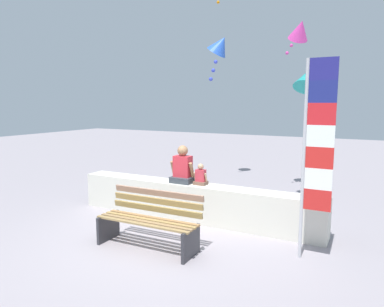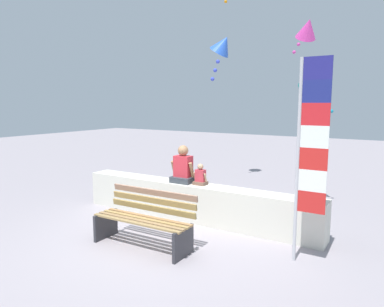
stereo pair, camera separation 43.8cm
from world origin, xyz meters
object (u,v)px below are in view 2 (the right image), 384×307
park_bench (145,220)px  kite_teal (315,78)px  person_child (200,177)px  kite_magenta (307,29)px  kite_blue (223,45)px  flag_banner (308,146)px  person_adult (183,168)px

park_bench → kite_teal: bearing=65.8°
park_bench → person_child: (0.16, 1.50, 0.47)m
kite_magenta → kite_blue: kite_magenta is taller
flag_banner → kite_teal: bearing=102.0°
person_child → kite_blue: kite_blue is taller
park_bench → flag_banner: size_ratio=0.58×
kite_teal → kite_magenta: 1.44m
person_child → kite_teal: 3.38m
park_bench → kite_blue: kite_blue is taller
person_child → kite_magenta: bearing=68.9°
person_adult → kite_magenta: 4.53m
park_bench → kite_magenta: bearing=73.6°
park_bench → kite_blue: bearing=87.5°
park_bench → kite_blue: (0.11, 2.50, 3.06)m
person_adult → person_child: size_ratio=1.80×
park_bench → person_child: bearing=83.8°
person_adult → person_child: 0.42m
park_bench → kite_blue: size_ratio=1.65×
person_child → flag_banner: bearing=-20.0°
person_adult → person_child: bearing=0.1°
person_child → kite_magenta: 4.50m
person_adult → kite_magenta: (1.56, 3.00, 3.01)m
flag_banner → kite_blue: bearing=141.3°
flag_banner → kite_magenta: bearing=105.2°
flag_banner → kite_teal: (-0.65, 3.09, 1.14)m
flag_banner → kite_blue: size_ratio=2.83×
kite_magenta → kite_blue: (-1.21, -2.00, -0.55)m
person_child → kite_teal: size_ratio=0.37×
person_child → person_adult: bearing=-179.9°
person_adult → person_child: person_adult is taller
person_adult → kite_teal: bearing=49.8°
kite_magenta → flag_banner: bearing=-74.8°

